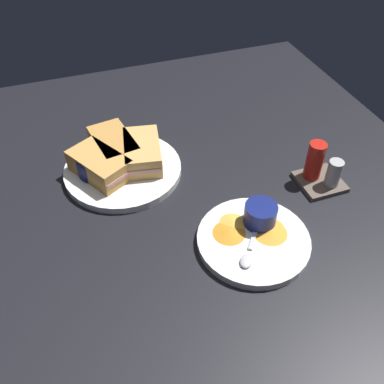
% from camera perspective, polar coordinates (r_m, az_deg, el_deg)
% --- Properties ---
extents(ground_plane, '(1.10, 1.10, 0.03)m').
position_cam_1_polar(ground_plane, '(0.92, -1.04, 0.48)').
color(ground_plane, black).
extents(plate_sandwich_main, '(0.25, 0.25, 0.02)m').
position_cam_1_polar(plate_sandwich_main, '(0.94, -9.24, 2.96)').
color(plate_sandwich_main, white).
rests_on(plate_sandwich_main, ground_plane).
extents(sandwich_half_near, '(0.14, 0.10, 0.05)m').
position_cam_1_polar(sandwich_half_near, '(0.93, -6.67, 5.34)').
color(sandwich_half_near, tan).
rests_on(sandwich_half_near, plate_sandwich_main).
extents(sandwich_half_far, '(0.14, 0.10, 0.05)m').
position_cam_1_polar(sandwich_half_far, '(0.96, -10.44, 6.08)').
color(sandwich_half_far, '#C68C42').
rests_on(sandwich_half_far, plate_sandwich_main).
extents(sandwich_half_extra, '(0.15, 0.13, 0.05)m').
position_cam_1_polar(sandwich_half_extra, '(0.91, -12.29, 3.56)').
color(sandwich_half_extra, tan).
rests_on(sandwich_half_extra, plate_sandwich_main).
extents(ramekin_dark_sauce, '(0.08, 0.08, 0.04)m').
position_cam_1_polar(ramekin_dark_sauce, '(0.92, -12.93, 3.65)').
color(ramekin_dark_sauce, '#0C144C').
rests_on(ramekin_dark_sauce, plate_sandwich_main).
extents(spoon_by_dark_ramekin, '(0.02, 0.10, 0.01)m').
position_cam_1_polar(spoon_by_dark_ramekin, '(0.94, -9.29, 3.63)').
color(spoon_by_dark_ramekin, silver).
rests_on(spoon_by_dark_ramekin, plate_sandwich_main).
extents(plate_chips_companion, '(0.21, 0.21, 0.02)m').
position_cam_1_polar(plate_chips_companion, '(0.80, 8.22, -6.46)').
color(plate_chips_companion, white).
rests_on(plate_chips_companion, ground_plane).
extents(ramekin_light_gravy, '(0.06, 0.06, 0.04)m').
position_cam_1_polar(ramekin_light_gravy, '(0.80, 9.16, -2.93)').
color(ramekin_light_gravy, navy).
rests_on(ramekin_light_gravy, plate_chips_companion).
extents(spoon_by_gravy_ramekin, '(0.09, 0.07, 0.01)m').
position_cam_1_polar(spoon_by_gravy_ramekin, '(0.76, 7.54, -8.42)').
color(spoon_by_gravy_ramekin, silver).
rests_on(spoon_by_gravy_ramekin, plate_chips_companion).
extents(plantain_chip_scatter, '(0.12, 0.15, 0.01)m').
position_cam_1_polar(plantain_chip_scatter, '(0.80, 8.10, -4.62)').
color(plantain_chip_scatter, gold).
rests_on(plantain_chip_scatter, plate_chips_companion).
extents(condiment_caddy, '(0.09, 0.09, 0.10)m').
position_cam_1_polar(condiment_caddy, '(0.93, 16.85, 2.79)').
color(condiment_caddy, brown).
rests_on(condiment_caddy, ground_plane).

